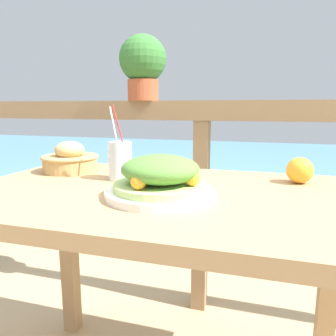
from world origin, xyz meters
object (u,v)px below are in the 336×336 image
drink_glass (120,160)px  potted_plant (143,64)px  bread_basket (70,160)px  salad_plate (161,179)px

drink_glass → potted_plant: (-0.12, 0.53, 0.37)m
potted_plant → bread_basket: bearing=-104.4°
salad_plate → drink_glass: bearing=139.4°
bread_basket → potted_plant: potted_plant is taller
potted_plant → salad_plate: bearing=-66.0°
salad_plate → bread_basket: size_ratio=1.42×
bread_basket → salad_plate: bearing=-29.1°
drink_glass → potted_plant: potted_plant is taller
drink_glass → potted_plant: size_ratio=0.80×
salad_plate → drink_glass: (-0.19, 0.16, 0.02)m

